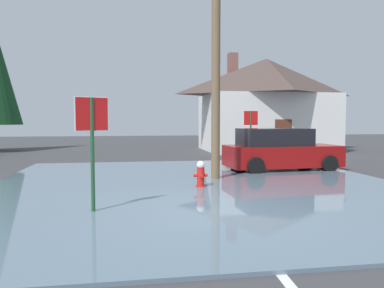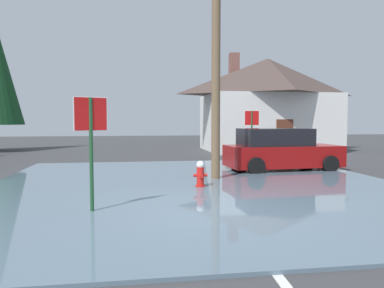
% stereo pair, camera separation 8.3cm
% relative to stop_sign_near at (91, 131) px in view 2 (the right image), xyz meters
% --- Properties ---
extents(ground_plane, '(80.00, 80.00, 0.10)m').
position_rel_stop_sign_near_xyz_m(ground_plane, '(2.38, -0.30, -1.78)').
color(ground_plane, '#38383A').
extents(flood_puddle, '(12.08, 12.77, 0.06)m').
position_rel_stop_sign_near_xyz_m(flood_puddle, '(2.73, 2.84, -1.70)').
color(flood_puddle, slate).
rests_on(flood_puddle, ground).
extents(lane_stop_bar, '(4.18, 0.44, 0.01)m').
position_rel_stop_sign_near_xyz_m(lane_stop_bar, '(3.35, -1.98, -1.72)').
color(lane_stop_bar, silver).
rests_on(lane_stop_bar, ground).
extents(stop_sign_near, '(0.66, 0.30, 2.43)m').
position_rel_stop_sign_near_xyz_m(stop_sign_near, '(0.00, 0.00, 0.00)').
color(stop_sign_near, '#1E4C28').
rests_on(stop_sign_near, ground).
extents(fire_hydrant, '(0.40, 0.34, 0.79)m').
position_rel_stop_sign_near_xyz_m(fire_hydrant, '(2.73, 2.50, -1.34)').
color(fire_hydrant, red).
rests_on(fire_hydrant, ground).
extents(utility_pole, '(1.60, 0.28, 7.74)m').
position_rel_stop_sign_near_xyz_m(utility_pole, '(3.48, 3.89, 2.32)').
color(utility_pole, brown).
rests_on(utility_pole, ground).
extents(stop_sign_far, '(0.71, 0.09, 2.41)m').
position_rel_stop_sign_near_xyz_m(stop_sign_far, '(6.49, 9.44, -0.01)').
color(stop_sign_far, '#1E4C28').
rests_on(stop_sign_far, ground).
extents(house, '(8.40, 6.16, 6.35)m').
position_rel_stop_sign_near_xyz_m(house, '(9.40, 15.27, 1.33)').
color(house, silver).
rests_on(house, ground).
extents(parked_car, '(4.44, 2.23, 1.63)m').
position_rel_stop_sign_near_xyz_m(parked_car, '(6.46, 5.78, -0.95)').
color(parked_car, maroon).
rests_on(parked_car, ground).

